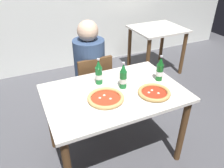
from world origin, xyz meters
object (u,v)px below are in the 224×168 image
(chair_behind_table, at_px, (92,85))
(dining_table_main, at_px, (114,102))
(diner_seated, at_px, (90,75))
(beer_bottle_left, at_px, (123,77))
(pizza_margherita_near, at_px, (154,93))
(pizza_marinara_far, at_px, (106,99))
(dining_table_background, at_px, (157,37))
(napkin_with_cutlery, at_px, (132,74))
(beer_bottle_center, at_px, (99,73))
(beer_bottle_right, at_px, (160,70))

(chair_behind_table, bearing_deg, dining_table_main, 86.75)
(diner_seated, height_order, beer_bottle_left, diner_seated)
(chair_behind_table, relative_size, diner_seated, 0.70)
(pizza_margherita_near, distance_m, pizza_marinara_far, 0.41)
(chair_behind_table, distance_m, dining_table_background, 1.62)
(diner_seated, relative_size, beer_bottle_left, 4.89)
(diner_seated, bearing_deg, chair_behind_table, -86.74)
(pizza_marinara_far, xyz_separation_m, napkin_with_cutlery, (0.41, 0.30, -0.02))
(beer_bottle_left, bearing_deg, pizza_margherita_near, -50.52)
(dining_table_background, height_order, beer_bottle_center, beer_bottle_center)
(beer_bottle_left, bearing_deg, diner_seated, 98.34)
(dining_table_background, relative_size, pizza_marinara_far, 2.43)
(beer_bottle_right, height_order, napkin_with_cutlery, beer_bottle_right)
(diner_seated, bearing_deg, napkin_with_cutlery, -57.76)
(diner_seated, bearing_deg, pizza_margherita_near, -72.10)
(diner_seated, bearing_deg, beer_bottle_right, -54.48)
(pizza_marinara_far, relative_size, beer_bottle_right, 1.33)
(beer_bottle_center, bearing_deg, napkin_with_cutlery, 3.07)
(diner_seated, distance_m, pizza_marinara_far, 0.79)
(pizza_margherita_near, distance_m, beer_bottle_left, 0.30)
(pizza_marinara_far, distance_m, beer_bottle_left, 0.27)
(pizza_marinara_far, distance_m, beer_bottle_center, 0.30)
(pizza_marinara_far, height_order, beer_bottle_left, beer_bottle_left)
(dining_table_main, bearing_deg, diner_seated, 89.40)
(dining_table_background, xyz_separation_m, beer_bottle_right, (-0.95, -1.38, 0.26))
(dining_table_background, relative_size, beer_bottle_left, 3.24)
(pizza_marinara_far, relative_size, beer_bottle_center, 1.33)
(napkin_with_cutlery, bearing_deg, diner_seated, 122.24)
(pizza_marinara_far, height_order, beer_bottle_right, beer_bottle_right)
(dining_table_main, height_order, beer_bottle_center, beer_bottle_center)
(dining_table_main, height_order, napkin_with_cutlery, napkin_with_cutlery)
(beer_bottle_left, bearing_deg, pizza_marinara_far, -150.57)
(dining_table_main, distance_m, chair_behind_table, 0.63)
(beer_bottle_center, bearing_deg, chair_behind_table, 79.61)
(chair_behind_table, distance_m, beer_bottle_center, 0.57)
(chair_behind_table, relative_size, dining_table_background, 1.06)
(pizza_marinara_far, relative_size, beer_bottle_left, 1.33)
(chair_behind_table, bearing_deg, napkin_with_cutlery, 122.76)
(chair_behind_table, xyz_separation_m, dining_table_background, (1.41, 0.78, 0.11))
(diner_seated, height_order, beer_bottle_center, diner_seated)
(beer_bottle_left, bearing_deg, dining_table_main, -162.23)
(beer_bottle_left, distance_m, napkin_with_cutlery, 0.28)
(pizza_margherita_near, height_order, napkin_with_cutlery, pizza_margherita_near)
(napkin_with_cutlery, bearing_deg, chair_behind_table, 125.10)
(dining_table_main, height_order, dining_table_background, same)
(beer_bottle_left, relative_size, beer_bottle_right, 1.00)
(beer_bottle_left, distance_m, beer_bottle_right, 0.37)
(pizza_margherita_near, relative_size, napkin_with_cutlery, 1.49)
(pizza_marinara_far, height_order, napkin_with_cutlery, pizza_marinara_far)
(dining_table_background, bearing_deg, pizza_marinara_far, -136.17)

